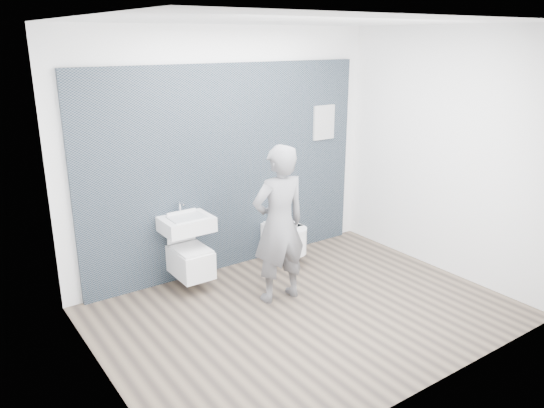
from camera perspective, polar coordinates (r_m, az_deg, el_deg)
ground at (r=5.50m, az=3.66°, el=-11.56°), size 4.00×4.00×0.00m
room_shell at (r=4.90m, az=4.05°, el=6.53°), size 4.00×4.00×4.00m
tile_wall at (r=6.59m, az=-4.37°, el=-6.44°), size 3.60×0.06×2.40m
washbasin at (r=5.82m, az=-9.18°, el=-2.11°), size 0.54×0.41×0.41m
toilet_square at (r=5.93m, az=-8.78°, el=-5.94°), size 0.36×0.52×0.70m
toilet_rounded at (r=6.51m, az=1.56°, el=-3.64°), size 0.36×0.60×0.33m
info_placard at (r=7.29m, az=5.23°, el=-4.02°), size 0.33×0.03×0.44m
visitor at (r=5.43m, az=0.76°, el=-2.21°), size 0.63×0.44×1.67m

